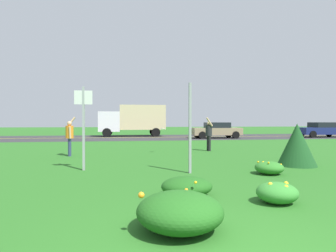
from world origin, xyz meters
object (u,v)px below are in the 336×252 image
at_px(car_navy_leftmost, 322,130).
at_px(box_truck_white, 134,119).
at_px(person_thrower_orange_shirt, 70,135).
at_px(car_tan_center_left, 216,130).
at_px(person_catcher_dark_shirt, 209,133).
at_px(sign_post_near_path, 84,120).
at_px(sign_post_by_roadside, 190,128).
at_px(frisbee_white, 163,129).

distance_m(car_navy_leftmost, box_truck_white, 18.69).
relative_size(person_thrower_orange_shirt, car_tan_center_left, 0.39).
xyz_separation_m(person_catcher_dark_shirt, box_truck_white, (-3.47, 14.94, 0.87)).
distance_m(person_catcher_dark_shirt, car_navy_leftmost, 18.11).
bearing_deg(person_thrower_orange_shirt, box_truck_white, 78.27).
distance_m(person_thrower_orange_shirt, person_catcher_dark_shirt, 6.92).
xyz_separation_m(sign_post_near_path, sign_post_by_roadside, (3.25, -0.99, -0.25)).
bearing_deg(car_navy_leftmost, sign_post_by_roadside, -135.81).
distance_m(sign_post_near_path, person_catcher_dark_shirt, 7.61).
xyz_separation_m(sign_post_near_path, person_thrower_orange_shirt, (-1.15, 3.86, -0.67)).
xyz_separation_m(car_navy_leftmost, box_truck_white, (-18.15, 4.33, 1.06)).
xyz_separation_m(person_catcher_dark_shirt, car_tan_center_left, (3.95, 10.60, -0.20)).
height_order(sign_post_by_roadside, person_catcher_dark_shirt, sign_post_by_roadside).
distance_m(person_thrower_orange_shirt, car_tan_center_left, 15.97).
relative_size(person_thrower_orange_shirt, car_navy_leftmost, 0.39).
xyz_separation_m(person_thrower_orange_shirt, car_navy_leftmost, (21.50, 11.78, -0.20)).
bearing_deg(car_navy_leftmost, sign_post_near_path, -142.46).
bearing_deg(car_tan_center_left, frisbee_white, -119.87).
relative_size(sign_post_by_roadside, person_catcher_dark_shirt, 1.54).
relative_size(person_catcher_dark_shirt, box_truck_white, 0.26).
bearing_deg(person_catcher_dark_shirt, sign_post_by_roadside, -111.93).
bearing_deg(sign_post_by_roadside, box_truck_white, 92.87).
xyz_separation_m(car_navy_leftmost, car_tan_center_left, (-10.72, 0.00, 0.00)).
bearing_deg(frisbee_white, car_navy_leftmost, 33.22).
relative_size(sign_post_by_roadside, box_truck_white, 0.41).
height_order(person_thrower_orange_shirt, car_navy_leftmost, person_thrower_orange_shirt).
bearing_deg(frisbee_white, sign_post_by_roadside, -89.06).
relative_size(car_navy_leftmost, box_truck_white, 0.67).
xyz_separation_m(sign_post_by_roadside, frisbee_white, (-0.09, 5.37, -0.18)).
distance_m(sign_post_by_roadside, box_truck_white, 20.99).
xyz_separation_m(sign_post_near_path, box_truck_white, (2.20, 19.97, 0.19)).
xyz_separation_m(sign_post_by_roadside, box_truck_white, (-1.05, 20.96, 0.44)).
distance_m(sign_post_near_path, person_thrower_orange_shirt, 4.08).
height_order(sign_post_by_roadside, box_truck_white, box_truck_white).
bearing_deg(sign_post_by_roadside, person_thrower_orange_shirt, 132.22).
xyz_separation_m(sign_post_near_path, car_tan_center_left, (9.62, 15.64, -0.88)).
xyz_separation_m(sign_post_by_roadside, car_navy_leftmost, (17.10, 16.62, -0.62)).
distance_m(sign_post_near_path, frisbee_white, 5.42).
distance_m(person_thrower_orange_shirt, car_navy_leftmost, 24.51).
bearing_deg(sign_post_by_roadside, car_navy_leftmost, 44.19).
bearing_deg(car_navy_leftmost, car_tan_center_left, 180.00).
relative_size(person_catcher_dark_shirt, car_tan_center_left, 0.39).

